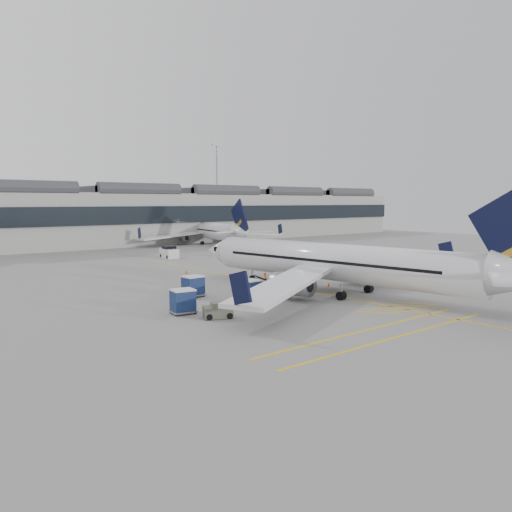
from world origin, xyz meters
TOP-DOWN VIEW (x-y plane):
  - ground at (0.00, 0.00)m, footprint 220.00×220.00m
  - terminal at (0.00, 71.93)m, footprint 200.00×20.45m
  - apron_markings at (10.00, 10.00)m, footprint 0.25×60.00m
  - airliner_main at (11.14, 0.80)m, footprint 36.01×39.59m
  - airliner_far at (34.36, 59.33)m, footprint 33.23×36.61m
  - belt_loader at (5.51, 6.63)m, footprint 4.41×2.78m
  - baggage_cart_a at (3.36, 5.58)m, footprint 1.88×1.71m
  - baggage_cart_b at (2.78, 4.54)m, footprint 1.77×1.49m
  - baggage_cart_c at (-1.17, 8.76)m, footprint 2.01×1.68m
  - baggage_cart_d at (-5.76, 2.97)m, footprint 2.17×1.88m
  - ramp_agent_a at (7.63, 8.29)m, footprint 0.67×0.72m
  - ramp_agent_b at (3.25, 6.12)m, footprint 1.04×0.84m
  - pushback_tug at (-4.38, -0.12)m, footprint 2.61×2.12m
  - safety_cone_nose at (6.53, 22.85)m, footprint 0.34×0.34m
  - safety_cone_engine at (13.30, 4.27)m, footprint 0.35×0.35m
  - service_van_mid at (13.76, 40.22)m, footprint 2.25×3.99m
  - service_van_right at (21.70, 35.88)m, footprint 3.63×2.47m

SIDE VIEW (x-z plane):
  - ground at x=0.00m, z-range 0.00..0.00m
  - apron_markings at x=10.00m, z-range 0.00..0.01m
  - safety_cone_nose at x=6.53m, z-range 0.00..0.47m
  - safety_cone_engine at x=13.30m, z-range 0.00..0.49m
  - belt_loader at x=5.51m, z-range -0.37..1.39m
  - pushback_tug at x=-4.38m, z-range -0.07..1.20m
  - service_van_right at x=21.70m, z-range -0.09..1.61m
  - ramp_agent_a at x=7.63m, z-range 0.00..1.65m
  - baggage_cart_a at x=3.36m, z-range 0.06..1.69m
  - service_van_mid at x=13.76m, z-range -0.10..1.86m
  - baggage_cart_b at x=2.78m, z-range 0.06..1.83m
  - ramp_agent_b at x=3.25m, z-range 0.00..2.00m
  - baggage_cart_d at x=-5.76m, z-range 0.07..2.13m
  - baggage_cart_c at x=-1.17m, z-range 0.07..2.13m
  - airliner_far at x=34.36m, z-range -2.02..7.79m
  - airliner_main at x=11.14m, z-range -2.18..8.38m
  - terminal at x=0.00m, z-range -0.06..12.34m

